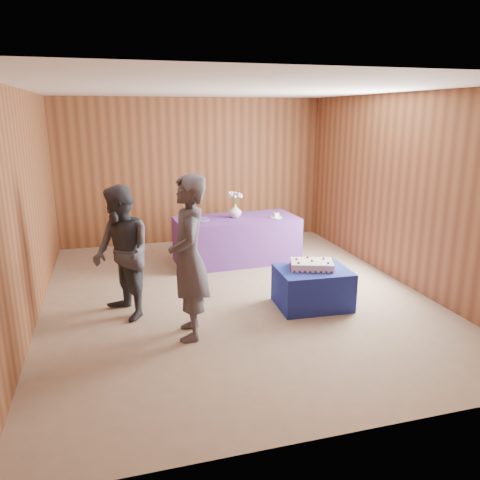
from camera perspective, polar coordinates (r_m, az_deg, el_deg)
name	(u,v)px	position (r m, az deg, el deg)	size (l,w,h in m)	color
ground	(235,295)	(6.45, -0.66, -6.76)	(6.00, 6.00, 0.00)	gray
room_shell	(234,163)	(6.02, -0.71, 9.37)	(5.04, 6.04, 2.72)	brown
cake_table	(312,288)	(6.11, 8.82, -5.75)	(0.90, 0.70, 0.50)	navy
serving_table	(236,240)	(7.79, -0.43, 0.04)	(2.00, 0.90, 0.75)	#613797
sheet_cake	(312,265)	(6.03, 8.73, -3.00)	(0.64, 0.53, 0.13)	white
vase	(235,211)	(7.71, -0.59, 3.57)	(0.21, 0.21, 0.22)	silver
flower_spray	(235,195)	(7.66, -0.59, 5.53)	(0.25, 0.24, 0.19)	#2C5B24
platter	(199,219)	(7.57, -5.01, 2.53)	(0.33, 0.33, 0.02)	#5F4B97
plate	(276,217)	(7.74, 4.41, 2.79)	(0.20, 0.20, 0.01)	silver
cake_slice	(276,215)	(7.73, 4.42, 3.10)	(0.09, 0.09, 0.09)	white
knife	(284,219)	(7.66, 5.33, 2.62)	(0.26, 0.02, 0.00)	silver
guest_left	(189,258)	(5.07, -6.26, -2.24)	(0.66, 0.43, 1.81)	#3E3C47
guest_right	(122,254)	(5.71, -14.21, -1.61)	(0.79, 0.61, 1.62)	#33353D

